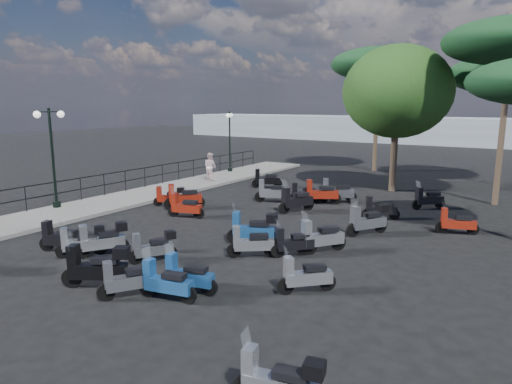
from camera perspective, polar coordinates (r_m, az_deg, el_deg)
The scene contains 38 objects.
ground at distance 17.23m, azimuth -7.24°, elevation -4.90°, with size 120.00×120.00×0.00m, color black.
sidewalk at distance 23.71m, azimuth -14.71°, elevation -0.58°, with size 3.00×30.00×0.15m, color slate.
railing at distance 24.40m, azimuth -17.22°, elevation 1.57°, with size 0.04×26.04×1.10m.
lamp_post_1 at distance 21.83m, azimuth -24.12°, elevation 4.64°, with size 0.56×1.25×4.36m.
lamp_post_2 at distance 30.86m, azimuth -3.31°, elevation 6.81°, with size 0.66×1.10×4.01m.
pedestrian_far at distance 27.34m, azimuth -5.74°, elevation 3.17°, with size 0.81×0.63×1.67m, color silver.
scooter_2 at distance 15.94m, azimuth -23.18°, elevation -5.38°, with size 1.53×0.81×1.29m.
scooter_3 at distance 21.46m, azimuth -10.76°, elevation -0.61°, with size 1.33×0.90×1.18m.
scooter_4 at distance 20.81m, azimuth -9.06°, elevation -0.73°, with size 1.36×1.41×1.47m.
scooter_5 at distance 25.61m, azimuth 1.31°, elevation 1.55°, with size 1.59×0.97×1.38m.
scooter_7 at distance 15.27m, azimuth -20.94°, elevation -5.86°, with size 1.07×1.28×1.21m.
scooter_8 at distance 15.10m, azimuth -18.66°, elevation -5.72°, with size 1.03×1.50×1.33m.
scooter_9 at distance 19.22m, azimuth -8.87°, elevation -1.88°, with size 1.59×0.69×1.29m.
scooter_10 at distance 21.85m, azimuth 6.03°, elevation -0.27°, with size 1.35×1.04×1.27m.
scooter_11 at distance 21.94m, azimuth 2.03°, elevation -0.04°, with size 1.63×0.97×1.41m.
scooter_12 at distance 12.57m, azimuth -19.23°, elevation -8.91°, with size 1.65×1.13×1.46m.
scooter_13 at distance 11.79m, azimuth -8.55°, elevation -10.34°, with size 1.56×0.59×1.25m.
scooter_14 at distance 14.13m, azimuth -12.72°, elevation -6.79°, with size 0.93×1.32×1.18m.
scooter_15 at distance 15.41m, azimuth -0.33°, elevation -4.66°, with size 1.66×0.97×1.42m.
scooter_16 at distance 19.98m, azimuth 4.99°, elevation -1.11°, with size 1.00×1.71×1.48m.
scooter_17 at distance 22.22m, azimuth 10.06°, elevation -0.00°, with size 1.72×1.00×1.48m.
scooter_19 at distance 11.81m, azimuth -15.76°, elevation -10.61°, with size 0.96×1.36×1.24m.
scooter_20 at distance 14.21m, azimuth -0.61°, elevation -6.43°, with size 1.32×1.06×1.27m.
scooter_21 at distance 17.02m, azimuth 13.80°, elevation -3.48°, with size 1.11×1.58×1.42m.
scooter_22 at distance 21.77m, azimuth 8.07°, elevation -0.17°, with size 1.67×1.08×1.48m.
scooter_23 at distance 19.39m, azimuth 15.23°, elevation -2.10°, with size 1.42×0.85×1.23m.
scooter_24 at distance 7.67m, azimuth 2.95°, elevation -22.64°, with size 1.52×0.57×1.22m.
scooter_25 at distance 11.71m, azimuth 6.19°, elevation -10.45°, with size 1.16×1.17×1.24m.
scooter_26 at distance 14.74m, azimuth 8.06°, elevation -5.70°, with size 1.14×1.50×1.41m.
scooter_27 at distance 14.33m, azimuth 4.62°, elevation -6.40°, with size 1.08×1.20×1.21m.
scooter_28 at distance 18.18m, azimuth 23.75°, elevation -3.56°, with size 1.46×0.70×1.21m.
scooter_29 at distance 21.94m, azimuth 20.68°, elevation -0.85°, with size 1.21×1.25×1.31m.
scooter_30 at distance 11.45m, azimuth -11.22°, elevation -11.09°, with size 1.56×0.59×1.25m.
broadleaf_tree at distance 25.52m, azimuth 17.27°, elevation 11.86°, with size 5.71×5.71×7.72m.
pine_0 at distance 30.02m, azimuth 29.00°, elevation 12.76°, with size 6.56×6.56×7.47m.
pine_1 at distance 23.98m, azimuth 29.29°, elevation 16.06°, with size 5.92×5.92×8.43m.
pine_2 at distance 32.94m, azimuth 15.14°, elevation 15.16°, with size 6.50×6.50×8.43m.
distant_hills at distance 58.74m, azimuth 22.28°, elevation 7.11°, with size 70.00×8.00×3.00m, color gray.
Camera 1 is at (10.68, -12.67, 4.71)m, focal length 32.00 mm.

